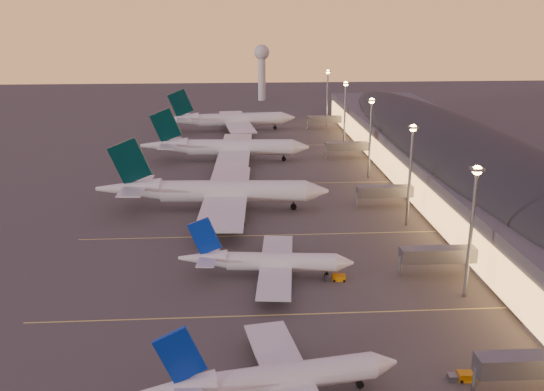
% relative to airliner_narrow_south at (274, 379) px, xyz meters
% --- Properties ---
extents(ground, '(700.00, 700.00, 0.00)m').
position_rel_airliner_narrow_south_xyz_m(ground, '(2.54, 29.60, -3.41)').
color(ground, '#413F3C').
extents(airliner_narrow_south, '(36.90, 33.32, 13.20)m').
position_rel_airliner_narrow_south_xyz_m(airliner_narrow_south, '(0.00, 0.00, 0.00)').
color(airliner_narrow_south, silver).
rests_on(airliner_narrow_south, ground).
extents(airliner_narrow_north, '(35.94, 32.27, 12.83)m').
position_rel_airliner_narrow_south_xyz_m(airliner_narrow_north, '(1.14, 40.94, -0.10)').
color(airliner_narrow_north, silver).
rests_on(airliner_narrow_north, ground).
extents(airliner_wide_near, '(63.21, 57.64, 20.23)m').
position_rel_airliner_narrow_south_xyz_m(airliner_wide_near, '(-10.78, 84.95, 1.80)').
color(airliner_wide_near, silver).
rests_on(airliner_wide_near, ground).
extents(airliner_wide_mid, '(60.47, 55.11, 19.35)m').
position_rel_airliner_narrow_south_xyz_m(airliner_wide_mid, '(-7.88, 140.09, 1.57)').
color(airliner_wide_mid, silver).
rests_on(airliner_wide_mid, ground).
extents(airliner_wide_far, '(60.65, 55.56, 19.40)m').
position_rel_airliner_narrow_south_xyz_m(airliner_wide_far, '(-6.86, 196.21, 1.58)').
color(airliner_wide_far, silver).
rests_on(airliner_wide_far, ground).
extents(terminal_building, '(56.35, 255.00, 17.46)m').
position_rel_airliner_narrow_south_xyz_m(terminal_building, '(64.38, 102.07, 5.37)').
color(terminal_building, '#4C4B51').
rests_on(terminal_building, ground).
extents(light_masts, '(2.20, 217.20, 25.90)m').
position_rel_airliner_narrow_south_xyz_m(light_masts, '(38.54, 94.60, 14.14)').
color(light_masts, slate).
rests_on(light_masts, ground).
extents(radar_tower, '(9.00, 9.00, 32.50)m').
position_rel_airliner_narrow_south_xyz_m(radar_tower, '(12.54, 289.60, 18.46)').
color(radar_tower, silver).
rests_on(radar_tower, ground).
extents(lane_markings, '(90.00, 180.36, 0.00)m').
position_rel_airliner_narrow_south_xyz_m(lane_markings, '(2.54, 69.60, -3.40)').
color(lane_markings, '#D8C659').
rests_on(lane_markings, ground).
extents(baggage_tug_a, '(4.26, 2.05, 1.24)m').
position_rel_airliner_narrow_south_xyz_m(baggage_tug_a, '(28.32, 2.94, -2.84)').
color(baggage_tug_a, '#C17405').
rests_on(baggage_tug_a, ground).
extents(baggage_tug_b, '(3.60, 2.20, 1.01)m').
position_rel_airliner_narrow_south_xyz_m(baggage_tug_b, '(15.59, 7.91, -2.95)').
color(baggage_tug_b, '#C17405').
rests_on(baggage_tug_b, ground).
extents(baggage_tug_c, '(4.21, 2.03, 1.23)m').
position_rel_airliner_narrow_south_xyz_m(baggage_tug_c, '(15.21, 38.28, -2.85)').
color(baggage_tug_c, '#C17405').
rests_on(baggage_tug_c, ground).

